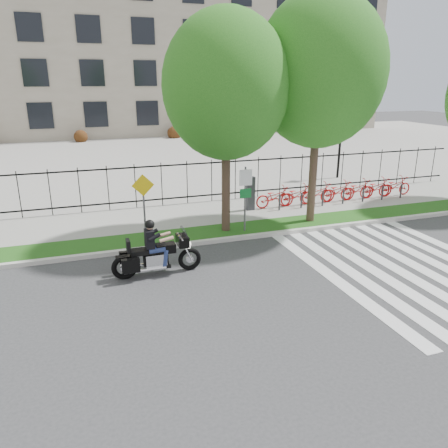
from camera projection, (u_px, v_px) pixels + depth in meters
name	position (u px, v px, depth m)	size (l,w,h in m)	color
ground	(268.00, 290.00, 12.46)	(120.00, 120.00, 0.00)	#333335
curb	(222.00, 240.00, 16.12)	(60.00, 0.20, 0.15)	beige
grass_verge	(215.00, 233.00, 16.88)	(60.00, 1.50, 0.15)	#1E4E13
sidewalk	(198.00, 215.00, 19.13)	(60.00, 3.50, 0.15)	gray
plaza	(139.00, 154.00, 34.90)	(80.00, 34.00, 0.10)	gray
crosswalk_stripes	(406.00, 267.00, 13.95)	(5.70, 8.00, 0.01)	silver
iron_fence	(187.00, 182.00, 20.36)	(30.00, 0.06, 2.00)	black
office_building	(107.00, 40.00, 49.66)	(60.00, 21.90, 20.15)	gray
lamp_post_right	(342.00, 125.00, 25.31)	(1.06, 0.70, 4.25)	black
street_tree_1	(226.00, 86.00, 15.32)	(4.53, 4.53, 7.96)	#38261E
street_tree_2	(320.00, 71.00, 16.29)	(4.98, 4.98, 8.73)	#38261E
bike_share_station	(336.00, 191.00, 20.82)	(8.90, 0.86, 1.50)	#2D2D33
sign_pole_regulatory	(245.00, 191.00, 16.36)	(0.50, 0.09, 2.50)	#59595B
sign_pole_warning	(144.00, 199.00, 15.19)	(0.78, 0.09, 2.49)	#59595B
motorcycle_rider	(156.00, 253.00, 13.25)	(2.77, 0.81, 2.14)	black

